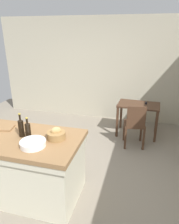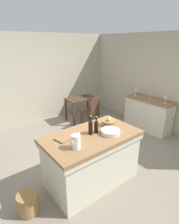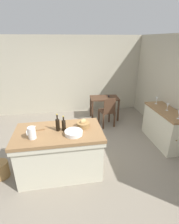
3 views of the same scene
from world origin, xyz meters
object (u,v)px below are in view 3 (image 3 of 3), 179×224
Objects in this scene: wine_bottle_amber at (58,124)px; wine_glass_middle at (157,99)px; cutting_board at (36,128)px; wine_bottle_dark at (64,125)px; island_table at (60,151)px; wine_glass_far_left at (179,113)px; pitcher at (32,133)px; wine_glass_left at (168,106)px; side_cabinet at (164,127)px; writing_desk at (104,101)px; wicker_hamper at (1,170)px; bread_basket at (83,124)px; wash_bowl at (74,133)px; wooden_chair at (108,111)px.

wine_glass_middle is at bearing 23.51° from wine_bottle_amber.
wine_bottle_dark is (0.51, -0.16, 0.11)m from cutting_board.
island_table is 2.61m from wine_glass_far_left.
pitcher is 3.13m from wine_glass_left.
side_cabinet is 2.01m from writing_desk.
wine_glass_middle is at bearing 24.72° from wine_bottle_dark.
wine_bottle_amber is 1.73× the size of wine_glass_middle.
pitcher is 1.14m from wicker_hamper.
pitcher is 3.27m from wine_glass_middle.
wine_bottle_amber is (-1.45, -2.29, 0.43)m from writing_desk.
cutting_board is at bearing -130.77° from writing_desk.
wicker_hamper is at bearing -170.38° from wine_glass_left.
wine_bottle_dark is 1.63× the size of wine_glass_far_left.
bread_basket is 1.39× the size of wine_glass_left.
wicker_hamper is (-0.71, 0.22, -0.87)m from pitcher.
wash_bowl is 0.25m from wine_bottle_dark.
bread_basket is 0.76× the size of wicker_hamper.
wine_glass_left is at bearing 9.62° from wicker_hamper.
cutting_board reaches higher than island_table.
wine_glass_far_left reaches higher than wicker_hamper.
wine_glass_middle is at bearing 89.64° from wine_glass_far_left.
wash_bowl reaches higher than side_cabinet.
cutting_board reaches higher than writing_desk.
wooden_chair is 2.72m from pitcher.
wine_bottle_amber is at bearing 25.33° from pitcher.
writing_desk is at bearing 124.50° from side_cabinet.
wash_bowl is 1.06× the size of cutting_board.
wine_glass_left is 3.87m from wicker_hamper.
wine_bottle_dark is 1.53m from wicker_hamper.
wash_bowl is 1.78× the size of wine_glass_far_left.
wine_bottle_amber reaches higher than side_cabinet.
writing_desk is 1.01× the size of wooden_chair.
wine_bottle_dark is at bearing -175.50° from wine_glass_far_left.
wooden_chair is at bearing 41.05° from cutting_board.
wine_bottle_dark reaches higher than cutting_board.
wine_glass_left reaches higher than wicker_hamper.
wash_bowl is (0.70, 0.01, -0.07)m from pitcher.
cutting_board is at bearing -170.53° from side_cabinet.
wine_glass_left is at bearing 15.77° from pitcher.
wooden_chair is 5.28× the size of wine_glass_left.
bread_basket reaches higher than island_table.
wooden_chair is 2.87× the size of wicker_hamper.
cutting_board is 1.67× the size of wine_glass_far_left.
wine_bottle_dark is (-0.36, -0.07, 0.06)m from bread_basket.
pitcher is 0.47m from wine_bottle_amber.
writing_desk is 2.83× the size of wine_bottle_amber.
cutting_board is 3.13m from wine_glass_middle.
pitcher reaches higher than cutting_board.
side_cabinet is 3.07m from cutting_board.
wooden_chair is 2.24m from wine_bottle_dark.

